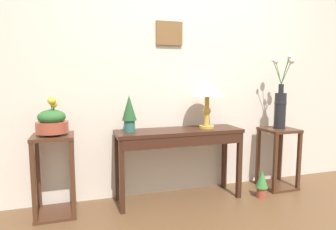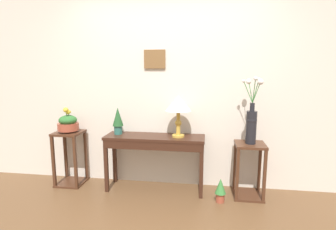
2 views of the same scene
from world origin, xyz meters
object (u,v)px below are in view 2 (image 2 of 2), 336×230
console_table (154,144)px  flower_vase_tall_right (252,121)px  pedestal_stand_left (70,158)px  potted_plant_on_console (118,120)px  pedestal_stand_right (249,170)px  planter_bowl_wide_left (68,123)px  potted_plant_floor (220,189)px  table_lamp (178,105)px

console_table → flower_vase_tall_right: 1.22m
pedestal_stand_left → flower_vase_tall_right: (2.35, -0.03, 0.58)m
potted_plant_on_console → pedestal_stand_right: 1.76m
planter_bowl_wide_left → pedestal_stand_right: (2.35, -0.03, -0.51)m
console_table → potted_plant_floor: bearing=-13.6°
potted_plant_on_console → flower_vase_tall_right: size_ratio=0.44×
flower_vase_tall_right → potted_plant_floor: (-0.35, -0.20, -0.79)m
flower_vase_tall_right → potted_plant_floor: flower_vase_tall_right is taller
planter_bowl_wide_left → flower_vase_tall_right: size_ratio=0.42×
pedestal_stand_left → pedestal_stand_right: (2.35, -0.03, -0.03)m
pedestal_stand_right → flower_vase_tall_right: bearing=-72.2°
pedestal_stand_left → potted_plant_floor: 2.03m
flower_vase_tall_right → pedestal_stand_left: bearing=179.2°
potted_plant_on_console → pedestal_stand_right: size_ratio=0.52×
console_table → pedestal_stand_right: 1.21m
table_lamp → pedestal_stand_right: size_ratio=0.77×
potted_plant_on_console → planter_bowl_wide_left: size_ratio=1.03×
potted_plant_on_console → pedestal_stand_left: (-0.68, -0.02, -0.55)m
potted_plant_on_console → pedestal_stand_left: potted_plant_on_console is taller
potted_plant_on_console → potted_plant_floor: bearing=-10.9°
console_table → pedestal_stand_right: bearing=0.0°
table_lamp → flower_vase_tall_right: 0.89m
pedestal_stand_right → potted_plant_floor: pedestal_stand_right is taller
pedestal_stand_left → pedestal_stand_right: bearing=-0.7°
console_table → pedestal_stand_left: 1.20m
potted_plant_on_console → potted_plant_floor: (1.32, -0.25, -0.75)m
pedestal_stand_left → pedestal_stand_right: pedestal_stand_left is taller
table_lamp → pedestal_stand_left: size_ratio=0.71×
table_lamp → potted_plant_on_console: (-0.79, 0.03, -0.21)m
pedestal_stand_left → potted_plant_floor: bearing=-6.6°
table_lamp → pedestal_stand_right: (0.87, -0.02, -0.78)m
table_lamp → potted_plant_floor: 1.12m
potted_plant_floor → planter_bowl_wide_left: bearing=173.4°
potted_plant_on_console → flower_vase_tall_right: 1.67m
table_lamp → flower_vase_tall_right: (0.87, -0.03, -0.17)m
console_table → potted_plant_on_console: size_ratio=3.62×
console_table → pedestal_stand_right: console_table is taller
flower_vase_tall_right → planter_bowl_wide_left: bearing=179.2°
potted_plant_on_console → console_table: bearing=-6.3°
pedestal_stand_right → potted_plant_floor: bearing=-149.7°
table_lamp → pedestal_stand_left: (-1.47, 0.01, -0.75)m
potted_plant_on_console → planter_bowl_wide_left: bearing=-178.0°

